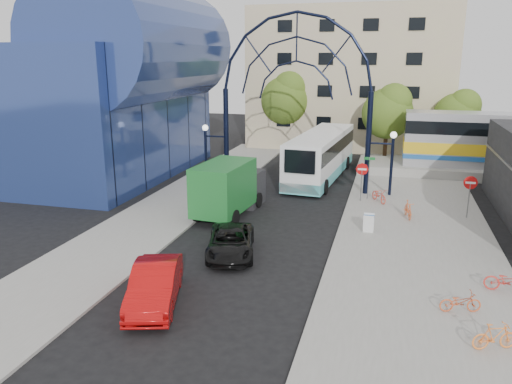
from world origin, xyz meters
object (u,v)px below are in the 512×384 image
(tree_north_b, at_px, (287,97))
(black_suv, at_px, (231,242))
(red_sedan, at_px, (155,285))
(do_not_enter_sign, at_px, (470,187))
(bike_near_b, at_px, (408,209))
(bike_far_c, at_px, (460,302))
(sandwich_board, at_px, (369,221))
(gateway_arch, at_px, (296,66))
(tree_north_c, at_px, (459,114))
(bike_far_b, at_px, (495,336))
(tree_north_a, at_px, (389,110))
(city_bus, at_px, (321,155))
(bike_far_a, at_px, (508,281))
(stop_sign, at_px, (362,173))
(bike_near_a, at_px, (379,195))
(green_truck, at_px, (230,188))
(street_name_sign, at_px, (369,169))

(tree_north_b, height_order, black_suv, tree_north_b)
(red_sedan, bearing_deg, do_not_enter_sign, 30.28)
(black_suv, xyz_separation_m, bike_near_b, (8.26, 7.77, -0.03))
(tree_north_b, distance_m, bike_far_c, 34.81)
(do_not_enter_sign, xyz_separation_m, sandwich_board, (-5.40, -4.02, -1.23))
(gateway_arch, bearing_deg, tree_north_c, 48.96)
(sandwich_board, bearing_deg, black_suv, -143.07)
(red_sedan, xyz_separation_m, bike_far_b, (11.90, -0.17, -0.20))
(tree_north_a, distance_m, black_suv, 25.80)
(tree_north_b, bearing_deg, city_bus, -66.15)
(bike_far_a, bearing_deg, gateway_arch, 47.73)
(do_not_enter_sign, height_order, tree_north_c, tree_north_c)
(stop_sign, height_order, tree_north_b, tree_north_b)
(sandwich_board, bearing_deg, red_sedan, -126.52)
(gateway_arch, xyz_separation_m, black_suv, (-0.58, -12.67, -7.91))
(do_not_enter_sign, relative_size, bike_far_c, 1.64)
(stop_sign, relative_size, black_suv, 0.54)
(bike_near_a, distance_m, bike_far_c, 14.39)
(bike_near_b, bearing_deg, stop_sign, 123.93)
(bike_far_a, height_order, bike_far_b, bike_far_a)
(tree_north_c, height_order, red_sedan, tree_north_c)
(tree_north_b, relative_size, bike_near_b, 4.80)
(tree_north_a, relative_size, bike_far_c, 4.63)
(green_truck, height_order, black_suv, green_truck)
(stop_sign, distance_m, green_truck, 8.71)
(tree_north_c, bearing_deg, do_not_enter_sign, -93.58)
(bike_near_b, relative_size, bike_far_c, 1.10)
(do_not_enter_sign, distance_m, bike_near_a, 5.62)
(bike_far_a, bearing_deg, sandwich_board, 53.09)
(sandwich_board, relative_size, tree_north_a, 0.14)
(sandwich_board, relative_size, bike_near_b, 0.59)
(stop_sign, bearing_deg, bike_near_b, -45.23)
(bike_near_a, bearing_deg, bike_far_b, -105.75)
(bike_near_a, height_order, bike_far_a, bike_far_a)
(tree_north_b, bearing_deg, bike_far_c, -67.57)
(tree_north_a, height_order, city_bus, tree_north_a)
(sandwich_board, xyz_separation_m, bike_far_a, (5.70, -5.76, -0.15))
(stop_sign, height_order, do_not_enter_sign, stop_sign)
(green_truck, bearing_deg, bike_far_c, -33.44)
(city_bus, bearing_deg, bike_far_b, -64.02)
(bike_far_c, bearing_deg, black_suv, 57.08)
(tree_north_b, distance_m, bike_far_b, 37.21)
(bike_far_b, bearing_deg, gateway_arch, 7.86)
(street_name_sign, distance_m, bike_far_b, 17.61)
(black_suv, relative_size, bike_far_a, 2.60)
(gateway_arch, bearing_deg, tree_north_b, 103.68)
(city_bus, xyz_separation_m, red_sedan, (-3.17, -22.28, -1.06))
(tree_north_c, distance_m, bike_near_a, 17.43)
(gateway_arch, distance_m, street_name_sign, 8.38)
(sandwich_board, bearing_deg, bike_far_a, -45.30)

